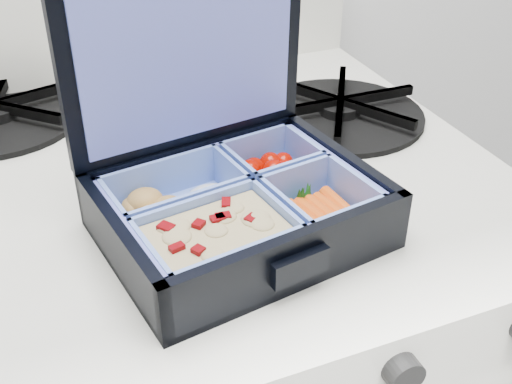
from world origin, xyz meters
name	(u,v)px	position (x,y,z in m)	size (l,w,h in m)	color
bento_box	(239,210)	(-0.45, 1.56, 0.89)	(0.22, 0.17, 0.05)	black
burner_grate	(340,106)	(-0.26, 1.73, 0.88)	(0.19, 0.19, 0.03)	black
fork	(265,154)	(-0.37, 1.68, 0.87)	(0.02, 0.16, 0.01)	silver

